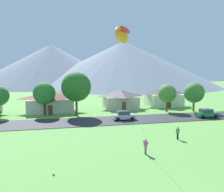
{
  "coord_description": "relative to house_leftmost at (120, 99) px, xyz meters",
  "views": [
    {
      "loc": [
        -6.79,
        -10.2,
        8.73
      ],
      "look_at": [
        -1.04,
        15.46,
        6.0
      ],
      "focal_mm": 35.04,
      "sensor_mm": 36.0,
      "label": 1
    }
  ],
  "objects": [
    {
      "name": "soccer_ball",
      "position": [
        -14.91,
        -33.96,
        -2.3
      ],
      "size": [
        0.24,
        0.24,
        0.24
      ],
      "primitive_type": "sphere",
      "color": "white",
      "rests_on": "ground"
    },
    {
      "name": "kite_flyer_with_kite",
      "position": [
        -7.6,
        -29.55,
        10.18
      ],
      "size": [
        4.01,
        3.31,
        13.77
      ],
      "color": "#70604C",
      "rests_on": "ground"
    },
    {
      "name": "tree_left_of_center",
      "position": [
        15.35,
        -8.16,
        1.88
      ],
      "size": [
        4.6,
        4.6,
        6.62
      ],
      "color": "brown",
      "rests_on": "ground"
    },
    {
      "name": "house_right_center",
      "position": [
        12.39,
        1.35,
        0.17
      ],
      "size": [
        9.25,
        7.52,
        5.0
      ],
      "color": "silver",
      "rests_on": "ground"
    },
    {
      "name": "mountain_east_ridge",
      "position": [
        26.57,
        92.36,
        12.73
      ],
      "size": [
        125.28,
        125.28,
        30.3
      ],
      "primitive_type": "cone",
      "color": "gray",
      "rests_on": "ground"
    },
    {
      "name": "mountain_far_east_ridge",
      "position": [
        30.12,
        111.18,
        13.39
      ],
      "size": [
        131.28,
        131.28,
        31.63
      ],
      "primitive_type": "cone",
      "color": "slate",
      "rests_on": "ground"
    },
    {
      "name": "parked_car_silver_mid_west",
      "position": [
        -2.94,
        -13.77,
        -1.56
      ],
      "size": [
        4.26,
        2.2,
        1.68
      ],
      "color": "#B7BCC1",
      "rests_on": "road_strip"
    },
    {
      "name": "watcher_person",
      "position": [
        0.77,
        -26.97,
        -1.55
      ],
      "size": [
        0.56,
        0.24,
        1.68
      ],
      "color": "black",
      "rests_on": "ground"
    },
    {
      "name": "road_strip",
      "position": [
        -7.13,
        -13.77,
        -2.38
      ],
      "size": [
        160.0,
        7.74,
        0.08
      ],
      "primitive_type": "cube",
      "color": "#2D2D33",
      "rests_on": "ground"
    },
    {
      "name": "mountain_far_west_ridge",
      "position": [
        -21.55,
        107.53,
        12.05
      ],
      "size": [
        104.97,
        104.97,
        28.94
      ],
      "primitive_type": "cone",
      "color": "gray",
      "rests_on": "ground"
    },
    {
      "name": "parked_car_green_west_end",
      "position": [
        13.59,
        -15.26,
        -1.56
      ],
      "size": [
        4.27,
        2.21,
        1.68
      ],
      "color": "#237042",
      "rests_on": "road_strip"
    },
    {
      "name": "tree_center",
      "position": [
        -11.29,
        -7.23,
        3.55
      ],
      "size": [
        6.12,
        6.12,
        9.05
      ],
      "color": "#4C3823",
      "rests_on": "ground"
    },
    {
      "name": "house_rightmost",
      "position": [
        -16.68,
        -1.8,
        0.03
      ],
      "size": [
        10.67,
        7.36,
        4.73
      ],
      "color": "beige",
      "rests_on": "ground"
    },
    {
      "name": "tree_near_left",
      "position": [
        9.1,
        -7.21,
        1.74
      ],
      "size": [
        4.14,
        4.14,
        6.26
      ],
      "color": "#4C3823",
      "rests_on": "ground"
    },
    {
      "name": "house_leftmost",
      "position": [
        0.0,
        0.0,
        0.0
      ],
      "size": [
        8.53,
        7.65,
        4.68
      ],
      "color": "beige",
      "rests_on": "ground"
    },
    {
      "name": "tree_right_of_center",
      "position": [
        -17.78,
        -5.62,
        2.18
      ],
      "size": [
        4.58,
        4.58,
        6.91
      ],
      "color": "#4C3823",
      "rests_on": "ground"
    }
  ]
}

